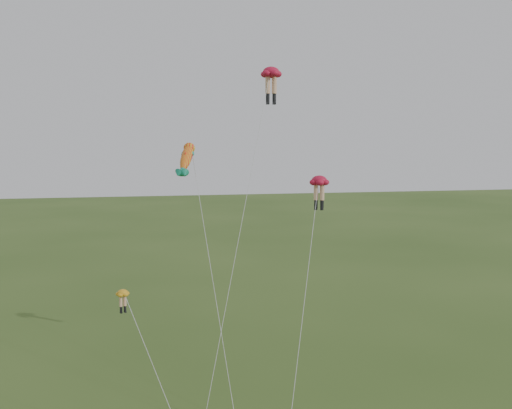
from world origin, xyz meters
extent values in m
ellipsoid|color=#B51230|center=(3.63, 8.63, 21.75)|extent=(1.59, 1.59, 0.78)
cylinder|color=#E6AC88|center=(3.39, 8.63, 20.82)|extent=(0.35, 0.35, 1.20)
cylinder|color=black|center=(3.39, 8.63, 19.92)|extent=(0.27, 0.27, 0.60)
cube|color=black|center=(3.39, 8.63, 19.54)|extent=(0.20, 0.35, 0.17)
cylinder|color=#E6AC88|center=(3.87, 8.62, 20.82)|extent=(0.35, 0.35, 1.20)
cylinder|color=black|center=(3.87, 8.62, 19.92)|extent=(0.27, 0.27, 0.60)
cube|color=black|center=(3.87, 8.62, 19.54)|extent=(0.20, 0.35, 0.17)
cylinder|color=silver|center=(0.63, 4.41, 11.17)|extent=(6.05, 8.48, 21.92)
ellipsoid|color=#B51230|center=(6.85, 7.13, 14.01)|extent=(1.99, 1.99, 0.73)
cylinder|color=#E6AC88|center=(6.66, 7.24, 13.15)|extent=(0.32, 0.32, 1.11)
cylinder|color=black|center=(6.66, 7.24, 12.32)|extent=(0.25, 0.25, 0.56)
cube|color=black|center=(6.66, 7.24, 11.96)|extent=(0.32, 0.37, 0.16)
cylinder|color=#E6AC88|center=(7.05, 7.03, 13.15)|extent=(0.32, 0.32, 1.11)
cylinder|color=black|center=(7.05, 7.03, 12.32)|extent=(0.25, 0.25, 0.56)
cube|color=black|center=(7.05, 7.03, 11.96)|extent=(0.32, 0.37, 0.16)
cylinder|color=silver|center=(4.31, 1.87, 7.29)|extent=(5.12, 10.57, 14.16)
ellipsoid|color=gold|center=(-6.90, 1.03, 8.11)|extent=(1.07, 1.07, 0.40)
cylinder|color=#E6AC88|center=(-7.02, 0.98, 7.63)|extent=(0.18, 0.18, 0.62)
cylinder|color=black|center=(-7.02, 0.98, 7.17)|extent=(0.14, 0.14, 0.31)
cube|color=black|center=(-7.02, 0.98, 6.97)|extent=(0.17, 0.21, 0.09)
cylinder|color=#E6AC88|center=(-6.79, 1.08, 7.63)|extent=(0.18, 0.18, 0.62)
cylinder|color=black|center=(-6.79, 1.08, 7.17)|extent=(0.14, 0.14, 0.31)
cube|color=black|center=(-6.79, 1.08, 6.97)|extent=(0.17, 0.21, 0.09)
cylinder|color=silver|center=(-5.25, -1.03, 4.26)|extent=(3.35, 4.17, 8.10)
ellipsoid|color=gold|center=(-2.35, 10.08, 15.70)|extent=(1.83, 3.16, 2.59)
sphere|color=gold|center=(-2.35, 10.08, 15.70)|extent=(1.26, 1.48, 1.26)
cone|color=#16906F|center=(-2.35, 10.08, 15.70)|extent=(1.04, 1.32, 1.22)
cone|color=#16906F|center=(-2.35, 10.08, 15.70)|extent=(1.04, 1.32, 1.22)
cone|color=#16906F|center=(-2.35, 10.08, 15.70)|extent=(0.59, 0.74, 0.68)
cone|color=#16906F|center=(-2.35, 10.08, 15.70)|extent=(0.59, 0.74, 0.68)
cone|color=red|center=(-2.35, 10.08, 15.70)|extent=(0.63, 0.76, 0.66)
cylinder|color=silver|center=(-1.47, 4.62, 7.96)|extent=(1.80, 10.95, 15.50)
camera|label=1|loc=(-5.91, -31.90, 16.70)|focal=40.00mm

